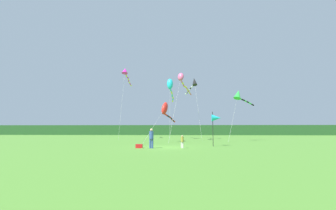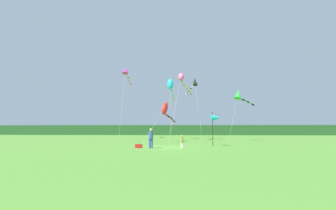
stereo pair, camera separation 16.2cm
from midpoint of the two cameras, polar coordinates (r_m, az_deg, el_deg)
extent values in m
plane|color=#4C842D|center=(22.00, -1.08, -10.29)|extent=(120.00, 120.00, 0.00)
cube|color=#234C23|center=(66.90, 1.76, -6.13)|extent=(108.00, 2.69, 2.80)
cylinder|color=#334C8C|center=(20.93, -4.59, -9.36)|extent=(0.17, 0.17, 0.83)
cylinder|color=#334C8C|center=(20.91, -4.06, -9.37)|extent=(0.17, 0.17, 0.83)
cylinder|color=#334C8C|center=(20.89, -4.31, -7.32)|extent=(0.38, 0.38, 0.66)
sphere|color=tan|center=(20.88, -4.30, -6.09)|extent=(0.24, 0.24, 0.24)
cylinder|color=silver|center=(21.01, 3.10, -9.74)|extent=(0.11, 0.11, 0.55)
cylinder|color=silver|center=(21.01, 3.45, -9.74)|extent=(0.11, 0.11, 0.55)
cylinder|color=olive|center=(20.98, 3.26, -8.40)|extent=(0.25, 0.25, 0.43)
sphere|color=tan|center=(20.97, 3.26, -7.59)|extent=(0.16, 0.16, 0.16)
cube|color=red|center=(21.35, -7.29, -9.92)|extent=(0.60, 0.36, 0.34)
cylinder|color=black|center=(23.57, 10.71, -5.76)|extent=(0.06, 0.06, 3.40)
cone|color=#1EB7CC|center=(23.65, 11.50, -3.10)|extent=(0.90, 0.70, 0.70)
cylinder|color=#B2B2B2|center=(30.78, 1.58, -0.62)|extent=(1.58, 3.59, 9.04)
ellipsoid|color=#E5598C|center=(33.24, 2.99, 6.88)|extent=(1.18, 1.23, 1.29)
cylinder|color=#E5598C|center=(33.44, 3.16, 5.84)|extent=(0.39, 0.75, 0.37)
cylinder|color=yellow|center=(34.05, 3.45, 5.37)|extent=(0.36, 0.74, 0.33)
cylinder|color=#E5598C|center=(34.67, 3.67, 4.92)|extent=(0.32, 0.75, 0.36)
cylinder|color=yellow|center=(35.24, 4.06, 4.48)|extent=(0.56, 0.71, 0.34)
cylinder|color=#E5598C|center=(35.83, 4.44, 4.14)|extent=(0.33, 0.72, 0.27)
cylinder|color=yellow|center=(36.47, 4.63, 3.80)|extent=(0.34, 0.74, 0.33)
cylinder|color=#E5598C|center=(37.10, 4.86, 3.44)|extent=(0.40, 0.74, 0.32)
cylinder|color=yellow|center=(37.72, 5.10, 3.10)|extent=(0.36, 0.74, 0.33)
cylinder|color=#E5598C|center=(38.35, 5.36, 2.74)|extent=(0.43, 0.74, 0.35)
cylinder|color=#B2B2B2|center=(36.79, 0.34, -1.46)|extent=(0.09, 2.10, 9.06)
ellipsoid|color=#1EB7CC|center=(38.43, 0.36, 5.16)|extent=(1.02, 1.15, 1.90)
cylinder|color=#1EB7CC|center=(38.74, 0.51, 3.76)|extent=(0.36, 1.05, 0.50)
cylinder|color=yellow|center=(39.63, 0.77, 3.08)|extent=(0.33, 1.05, 0.51)
cylinder|color=#1EB7CC|center=(40.53, 0.91, 2.44)|extent=(0.20, 1.03, 0.50)
cylinder|color=yellow|center=(41.45, 1.07, 1.90)|extent=(0.36, 1.03, 0.39)
cylinder|color=#1EB7CC|center=(42.37, 1.13, 1.46)|extent=(0.34, 1.03, 0.40)
cylinder|color=yellow|center=(43.30, 1.05, 1.03)|extent=(0.27, 1.02, 0.40)
cylinder|color=#B2B2B2|center=(27.91, -3.50, -4.88)|extent=(2.16, 4.50, 4.37)
ellipsoid|color=red|center=(30.15, -0.97, -0.82)|extent=(1.33, 1.85, 2.05)
cylinder|color=red|center=(30.30, -0.69, -2.37)|extent=(0.48, 0.60, 0.36)
cylinder|color=black|center=(30.72, -0.12, -2.74)|extent=(0.47, 0.60, 0.36)
cylinder|color=red|center=(31.17, 0.30, -2.99)|extent=(0.33, 0.57, 0.25)
cylinder|color=black|center=(31.66, 0.59, -3.23)|extent=(0.35, 0.61, 0.36)
cylinder|color=red|center=(32.16, 0.85, -3.55)|extent=(0.32, 0.60, 0.33)
cylinder|color=black|center=(32.66, 1.09, -3.80)|extent=(0.33, 0.59, 0.31)
cylinder|color=red|center=(33.15, 1.36, -4.02)|extent=(0.35, 0.59, 0.30)
cylinder|color=#B2B2B2|center=(32.86, 15.52, -2.91)|extent=(1.90, 1.88, 6.56)
cone|color=green|center=(34.28, 16.57, 2.51)|extent=(1.72, 1.71, 1.55)
cylinder|color=green|center=(34.42, 16.96, 1.52)|extent=(0.66, 0.50, 0.34)
cylinder|color=black|center=(34.82, 17.66, 1.22)|extent=(0.65, 0.51, 0.34)
cylinder|color=green|center=(35.30, 18.21, 0.97)|extent=(0.55, 0.61, 0.27)
cylinder|color=black|center=(35.81, 18.66, 0.74)|extent=(0.59, 0.58, 0.30)
cylinder|color=green|center=(36.29, 19.20, 0.44)|extent=(0.66, 0.54, 0.39)
cylinder|color=black|center=(36.74, 19.78, 0.09)|extent=(0.64, 0.56, 0.37)
cylinder|color=#B2B2B2|center=(36.28, 7.22, -1.04)|extent=(0.82, 3.50, 9.46)
cone|color=black|center=(38.65, 6.36, 5.74)|extent=(1.04, 1.36, 1.52)
cylinder|color=black|center=(38.80, 6.20, 4.84)|extent=(0.39, 0.64, 0.26)
cylinder|color=white|center=(39.29, 5.83, 4.51)|extent=(0.47, 0.67, 0.39)
cylinder|color=black|center=(39.79, 5.48, 4.14)|extent=(0.38, 0.66, 0.32)
cylinder|color=white|center=(40.32, 5.24, 3.83)|extent=(0.31, 0.65, 0.32)
cylinder|color=black|center=(40.83, 4.96, 3.54)|extent=(0.46, 0.64, 0.30)
cylinder|color=white|center=(41.36, 4.73, 3.30)|extent=(0.24, 0.62, 0.27)
cylinder|color=black|center=(41.91, 4.61, 3.05)|extent=(0.32, 0.65, 0.31)
cylinder|color=white|center=(42.44, 4.35, 2.81)|extent=(0.44, 0.63, 0.26)
cylinder|color=#B2B2B2|center=(38.57, -11.34, 0.39)|extent=(0.03, 3.28, 11.67)
cone|color=#E026B2|center=(41.16, -10.59, 8.23)|extent=(1.01, 1.22, 1.17)
cylinder|color=#E026B2|center=(41.42, -10.44, 7.52)|extent=(0.25, 0.83, 0.33)
cylinder|color=yellow|center=(42.13, -10.24, 7.08)|extent=(0.32, 0.85, 0.36)
cylinder|color=#E026B2|center=(42.84, -10.00, 6.69)|extent=(0.32, 0.83, 0.29)
cylinder|color=yellow|center=(43.55, -9.75, 6.30)|extent=(0.30, 0.85, 0.37)
cylinder|color=#E026B2|center=(44.28, -9.69, 5.90)|extent=(0.36, 0.84, 0.32)
cylinder|color=yellow|center=(45.01, -9.57, 5.53)|extent=(0.22, 0.83, 0.34)
cylinder|color=#E026B2|center=(45.74, -9.36, 5.16)|extent=(0.23, 0.83, 0.35)
cylinder|color=yellow|center=(46.47, -9.17, 4.81)|extent=(0.20, 0.81, 0.30)
camera|label=1|loc=(0.08, -90.16, 0.02)|focal=24.96mm
camera|label=2|loc=(0.08, 89.84, -0.02)|focal=24.96mm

